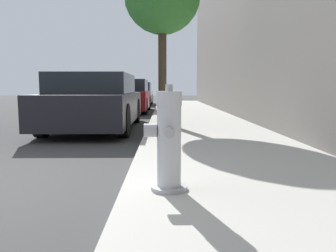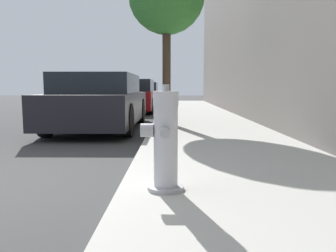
{
  "view_description": "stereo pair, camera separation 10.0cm",
  "coord_description": "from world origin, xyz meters",
  "px_view_note": "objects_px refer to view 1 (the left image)",
  "views": [
    {
      "loc": [
        2.09,
        -2.9,
        1.02
      ],
      "look_at": [
        2.14,
        1.15,
        0.54
      ],
      "focal_mm": 35.0,
      "sensor_mm": 36.0,
      "label": 1
    },
    {
      "loc": [
        2.19,
        -2.9,
        1.02
      ],
      "look_at": [
        2.14,
        1.15,
        0.54
      ],
      "focal_mm": 35.0,
      "sensor_mm": 36.0,
      "label": 2
    }
  ],
  "objects_px": {
    "parked_car_near": "(96,102)",
    "parked_car_mid": "(128,96)",
    "fire_hydrant": "(168,142)",
    "parked_car_far": "(138,94)"
  },
  "relations": [
    {
      "from": "parked_car_mid",
      "to": "parked_car_far",
      "type": "relative_size",
      "value": 1.12
    },
    {
      "from": "fire_hydrant",
      "to": "parked_car_mid",
      "type": "distance_m",
      "value": 11.02
    },
    {
      "from": "parked_car_near",
      "to": "parked_car_far",
      "type": "height_order",
      "value": "parked_car_near"
    },
    {
      "from": "parked_car_near",
      "to": "parked_car_mid",
      "type": "xyz_separation_m",
      "value": [
        0.14,
        5.72,
        -0.01
      ]
    },
    {
      "from": "fire_hydrant",
      "to": "parked_car_near",
      "type": "xyz_separation_m",
      "value": [
        -1.7,
        5.18,
        0.12
      ]
    },
    {
      "from": "fire_hydrant",
      "to": "parked_car_mid",
      "type": "bearing_deg",
      "value": 98.15
    },
    {
      "from": "parked_car_near",
      "to": "parked_car_mid",
      "type": "bearing_deg",
      "value": 88.61
    },
    {
      "from": "fire_hydrant",
      "to": "parked_car_mid",
      "type": "height_order",
      "value": "parked_car_mid"
    },
    {
      "from": "parked_car_mid",
      "to": "fire_hydrant",
      "type": "bearing_deg",
      "value": -81.85
    },
    {
      "from": "parked_car_far",
      "to": "fire_hydrant",
      "type": "bearing_deg",
      "value": -84.57
    }
  ]
}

